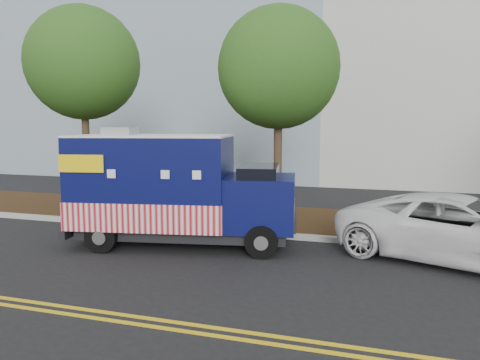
% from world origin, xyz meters
% --- Properties ---
extents(ground, '(120.00, 120.00, 0.00)m').
position_xyz_m(ground, '(0.00, 0.00, 0.00)').
color(ground, black).
rests_on(ground, ground).
extents(curb, '(120.00, 0.18, 0.15)m').
position_xyz_m(curb, '(0.00, 1.40, 0.07)').
color(curb, '#9E9E99').
rests_on(curb, ground).
extents(mulch_strip, '(120.00, 4.00, 0.15)m').
position_xyz_m(mulch_strip, '(0.00, 3.50, 0.07)').
color(mulch_strip, black).
rests_on(mulch_strip, ground).
extents(centerline_near, '(120.00, 0.10, 0.01)m').
position_xyz_m(centerline_near, '(0.00, -4.45, 0.01)').
color(centerline_near, gold).
rests_on(centerline_near, ground).
extents(centerline_far, '(120.00, 0.10, 0.01)m').
position_xyz_m(centerline_far, '(0.00, -4.70, 0.01)').
color(centerline_far, gold).
rests_on(centerline_far, ground).
extents(tree_a, '(3.92, 3.92, 7.17)m').
position_xyz_m(tree_a, '(-5.04, 3.27, 5.19)').
color(tree_a, '#38281C').
rests_on(tree_a, ground).
extents(tree_b, '(3.75, 3.75, 6.70)m').
position_xyz_m(tree_b, '(1.89, 3.42, 4.81)').
color(tree_b, '#38281C').
rests_on(tree_b, ground).
extents(sign_post, '(0.06, 0.06, 2.40)m').
position_xyz_m(sign_post, '(-4.90, 1.69, 1.20)').
color(sign_post, '#473828').
rests_on(sign_post, ground).
extents(food_truck, '(6.04, 3.12, 3.04)m').
position_xyz_m(food_truck, '(-0.07, -0.09, 1.38)').
color(food_truck, black).
rests_on(food_truck, ground).
extents(white_car, '(5.98, 4.27, 1.51)m').
position_xyz_m(white_car, '(6.84, 0.47, 0.76)').
color(white_car, white).
rests_on(white_car, ground).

